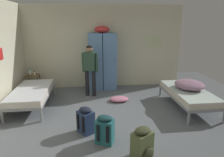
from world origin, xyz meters
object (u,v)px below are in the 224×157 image
Objects in this scene: backpack_navy at (86,121)px; backpack_teal at (105,130)px; bed_right at (188,94)px; shelf_unit at (33,82)px; bed_left_rear at (32,93)px; water_bottle at (30,72)px; clothes_pile_pink at (119,99)px; bedding_heap at (189,85)px; backpack_olive at (143,144)px; person_traveler at (90,66)px; locker_bank at (102,60)px; lotion_bottle at (34,73)px.

backpack_navy is 0.54m from backpack_teal.
bed_right is 2.82m from backpack_navy.
shelf_unit is 0.30× the size of bed_left_rear.
bed_left_rear is at bearing -74.80° from water_bottle.
shelf_unit is 2.85m from clothes_pile_pink.
shelf_unit is at bearing 122.07° from backpack_navy.
bedding_heap reaches higher than shelf_unit.
shelf_unit reaches higher than bed_left_rear.
bed_left_rear is 3.45× the size of backpack_teal.
bedding_heap reaches higher than backpack_navy.
backpack_olive is (0.93, -0.93, 0.00)m from backpack_navy.
person_traveler is at bearing 154.97° from bed_right.
bed_right reaches higher than clothes_pile_pink.
locker_bank is 2.43m from bed_left_rear.
clothes_pile_pink is at bearing 2.32° from bed_left_rear.
person_traveler is at bearing 86.91° from backpack_navy.
bed_right is at bearing 31.06° from backpack_teal.
water_bottle is at bearing -178.22° from locker_bank.
bed_left_rear is (-1.97, -1.29, -0.59)m from locker_bank.
backpack_navy is at bearing -100.75° from locker_bank.
clothes_pile_pink is at bearing 160.16° from bed_right.
bed_right is 13.18× the size of lotion_bottle.
water_bottle is 3.80m from backpack_teal.
bed_right is 3.45× the size of backpack_olive.
backpack_olive is 1.00× the size of backpack_teal.
bedding_heap is 4.15× the size of water_bottle.
clothes_pile_pink is (2.61, -1.10, -0.28)m from shelf_unit.
person_traveler is at bearing -123.15° from locker_bank.
lotion_bottle reaches higher than shelf_unit.
bed_right is at bearing 20.25° from backpack_navy.
backpack_teal is at bearing -56.64° from shelf_unit.
lotion_bottle is at bearing 125.40° from backpack_olive.
backpack_olive is (2.70, -3.65, -0.40)m from water_bottle.
person_traveler is (1.81, -0.54, 0.58)m from shelf_unit.
bed_right is at bearing -25.03° from person_traveler.
water_bottle reaches higher than shelf_unit.
person_traveler is 2.80× the size of backpack_olive.
clothes_pile_pink is at bearing -22.60° from water_bottle.
bed_left_rear is at bearing 134.24° from backpack_olive.
water_bottle is 4.56m from backpack_olive.
bedding_heap is at bearing 32.04° from backpack_teal.
clothes_pile_pink is (0.92, 1.60, -0.20)m from backpack_navy.
lotion_bottle is at bearing -29.74° from shelf_unit.
water_bottle is at bearing 165.96° from shelf_unit.
shelf_unit is at bearing -177.64° from locker_bank.
bed_left_rear is 1.24× the size of person_traveler.
shelf_unit is at bearing 157.15° from clothes_pile_pink.
backpack_navy is at bearing -119.81° from clothes_pile_pink.
person_traveler is 10.67× the size of lotion_bottle.
bed_left_rear is 3.45× the size of backpack_navy.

